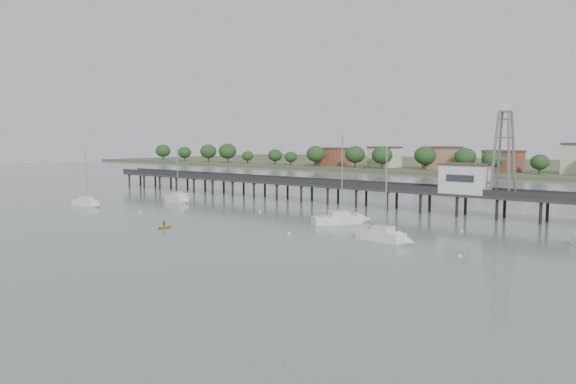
# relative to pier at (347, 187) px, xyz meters

# --- Properties ---
(ground_plane) EXTENTS (500.00, 500.00, 0.00)m
(ground_plane) POSITION_rel_pier_xyz_m (0.00, -60.00, -3.79)
(ground_plane) COLOR slate
(ground_plane) RESTS_ON ground
(pier) EXTENTS (150.00, 5.00, 5.50)m
(pier) POSITION_rel_pier_xyz_m (0.00, 0.00, 0.00)
(pier) COLOR #2D2823
(pier) RESTS_ON ground
(pier_building) EXTENTS (8.40, 5.40, 5.30)m
(pier_building) POSITION_rel_pier_xyz_m (25.00, 0.00, 2.87)
(pier_building) COLOR silver
(pier_building) RESTS_ON ground
(lattice_tower) EXTENTS (3.20, 3.20, 15.50)m
(lattice_tower) POSITION_rel_pier_xyz_m (31.50, 0.00, 7.31)
(lattice_tower) COLOR slate
(lattice_tower) RESTS_ON ground
(sailboat_b) EXTENTS (7.89, 3.20, 12.72)m
(sailboat_b) POSITION_rel_pier_xyz_m (-30.87, -18.25, -3.15)
(sailboat_b) COLOR silver
(sailboat_b) RESTS_ON ground
(sailboat_d) EXTENTS (8.23, 3.28, 13.26)m
(sailboat_d) POSITION_rel_pier_xyz_m (27.66, -31.15, -3.15)
(sailboat_d) COLOR silver
(sailboat_d) RESTS_ON ground
(sailboat_a) EXTENTS (7.30, 2.92, 11.85)m
(sailboat_a) POSITION_rel_pier_xyz_m (-39.11, -34.76, -3.15)
(sailboat_a) COLOR silver
(sailboat_a) RESTS_ON ground
(sailboat_c) EXTENTS (7.17, 9.21, 15.10)m
(sailboat_c) POSITION_rel_pier_xyz_m (13.94, -20.56, -3.16)
(sailboat_c) COLOR silver
(sailboat_c) RESTS_ON ground
(white_tender) EXTENTS (3.74, 2.43, 1.35)m
(white_tender) POSITION_rel_pier_xyz_m (-40.54, -10.02, -3.38)
(white_tender) COLOR silver
(white_tender) RESTS_ON ground
(yellow_dinghy) EXTENTS (1.89, 0.69, 2.60)m
(yellow_dinghy) POSITION_rel_pier_xyz_m (-4.97, -42.66, -3.79)
(yellow_dinghy) COLOR yellow
(yellow_dinghy) RESTS_ON ground
(dinghy_occupant) EXTENTS (0.55, 1.05, 0.24)m
(dinghy_occupant) POSITION_rel_pier_xyz_m (-4.97, -42.66, -3.79)
(dinghy_occupant) COLOR black
(dinghy_occupant) RESTS_ON ground
(mooring_buoys) EXTENTS (62.32, 18.51, 0.39)m
(mooring_buoys) POSITION_rel_pier_xyz_m (10.65, -27.77, -3.71)
(mooring_buoys) COLOR #F2E8BC
(mooring_buoys) RESTS_ON ground
(far_shore) EXTENTS (500.00, 170.00, 10.40)m
(far_shore) POSITION_rel_pier_xyz_m (0.36, 179.58, -2.85)
(far_shore) COLOR #475133
(far_shore) RESTS_ON ground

